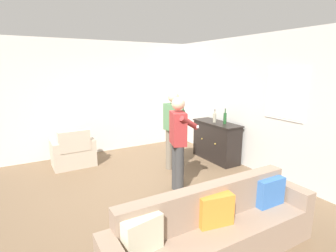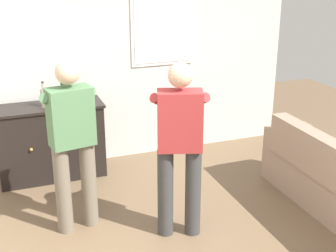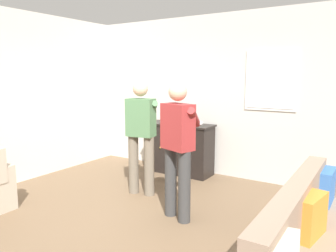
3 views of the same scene
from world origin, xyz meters
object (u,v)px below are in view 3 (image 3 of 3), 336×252
at_px(bottle_wine_green, 176,117).
at_px(person_standing_left, 141,132).
at_px(sideboard_cabinet, 179,148).
at_px(bottle_liquor_amber, 191,117).
at_px(person_standing_right, 178,144).
at_px(couch, 313,247).

xyz_separation_m(bottle_wine_green, person_standing_left, (0.12, -1.17, -0.08)).
relative_size(sideboard_cabinet, bottle_wine_green, 4.23).
height_order(bottle_liquor_amber, person_standing_left, person_standing_left).
height_order(bottle_wine_green, person_standing_left, person_standing_left).
relative_size(bottle_wine_green, person_standing_right, 0.18).
distance_m(couch, person_standing_right, 1.81).
height_order(sideboard_cabinet, bottle_liquor_amber, bottle_liquor_amber).
bearing_deg(person_standing_left, bottle_wine_green, 95.66).
bearing_deg(couch, person_standing_left, 159.38).
height_order(couch, person_standing_left, person_standing_left).
bearing_deg(bottle_liquor_amber, bottle_wine_green, -158.15).
distance_m(sideboard_cabinet, bottle_wine_green, 0.57).
height_order(couch, person_standing_right, person_standing_right).
height_order(bottle_wine_green, bottle_liquor_amber, bottle_liquor_amber).
height_order(sideboard_cabinet, person_standing_right, person_standing_right).
bearing_deg(sideboard_cabinet, couch, -39.76).
xyz_separation_m(couch, person_standing_left, (-2.52, 0.95, 0.60)).
bearing_deg(couch, bottle_liquor_amber, 137.21).
xyz_separation_m(person_standing_left, person_standing_right, (0.90, -0.44, 0.00)).
distance_m(bottle_liquor_amber, person_standing_right, 1.88).
bearing_deg(bottle_wine_green, sideboard_cabinet, 52.23).
bearing_deg(sideboard_cabinet, bottle_liquor_amber, 14.06).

